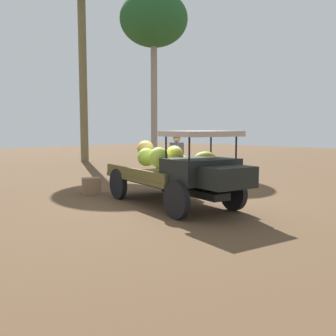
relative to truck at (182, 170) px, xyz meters
name	(u,v)px	position (x,y,z in m)	size (l,w,h in m)	color
ground_plane	(178,205)	(-0.19, 0.09, -0.91)	(60.00, 60.00, 0.00)	brown
truck	(182,170)	(0.00, 0.00, 0.00)	(4.65, 2.51, 1.85)	black
farmer	(177,158)	(-1.68, 1.61, 0.10)	(0.52, 0.49, 1.77)	#8E7252
wooden_crate	(91,186)	(-3.10, -0.49, -0.67)	(0.51, 0.37, 0.48)	#886649
forest_tree_1	(154,21)	(-8.61, 7.26, 6.49)	(3.50, 3.50, 8.89)	gray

